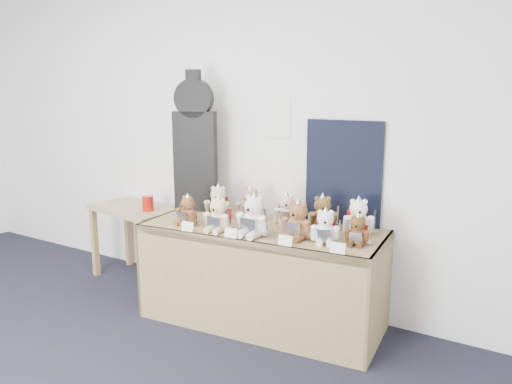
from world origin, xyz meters
The scene contains 21 objects.
room_shell centered at (0.72, 2.49, 1.47)m, with size 6.00×6.00×6.00m.
display_table centered at (0.83, 2.03, 0.57)m, with size 1.80×0.89×0.72m.
side_table centered at (-0.57, 2.21, 0.55)m, with size 0.86×0.56×0.67m.
guitar_case centered at (0.11, 2.24, 1.27)m, with size 0.35×0.21×1.12m.
navy_board centered at (1.28, 2.46, 1.10)m, with size 0.57×0.02×0.76m, color black.
red_cup centered at (-0.37, 2.17, 0.73)m, with size 0.10×0.10×0.13m, color #A9110B.
teddy_front_far_left centered at (0.32, 1.86, 0.82)m, with size 0.20×0.18×0.24m.
teddy_front_left centered at (0.62, 1.84, 0.83)m, with size 0.22×0.19×0.27m.
teddy_front_centre centered at (0.88, 1.87, 0.85)m, with size 0.26×0.21×0.32m.
teddy_front_right centered at (1.16, 1.97, 0.84)m, with size 0.23×0.19×0.29m.
teddy_front_far_right centered at (1.36, 1.97, 0.82)m, with size 0.21×0.20×0.25m.
teddy_front_end centered at (1.55, 2.05, 0.81)m, with size 0.18×0.15×0.22m.
teddy_back_left centered at (0.40, 2.14, 0.84)m, with size 0.24×0.21×0.28m.
teddy_back_centre_left centered at (0.64, 2.21, 0.84)m, with size 0.23×0.19×0.28m.
teddy_back_centre_right centered at (0.93, 2.25, 0.83)m, with size 0.21×0.21×0.26m.
teddy_back_right centered at (1.22, 2.24, 0.83)m, with size 0.23×0.23×0.28m.
teddy_back_end centered at (1.48, 2.26, 0.84)m, with size 0.24×0.23×0.29m.
entry_card_a centered at (0.44, 1.71, 0.76)m, with size 0.09×0.00×0.07m, color white.
entry_card_b centered at (0.78, 1.75, 0.76)m, with size 0.09×0.00×0.07m, color white.
entry_card_c centered at (1.17, 1.78, 0.76)m, with size 0.09×0.00×0.07m, color white.
entry_card_d centered at (1.51, 1.82, 0.76)m, with size 0.09×0.00×0.07m, color white.
Camera 1 is at (2.59, -0.88, 1.70)m, focal length 35.00 mm.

